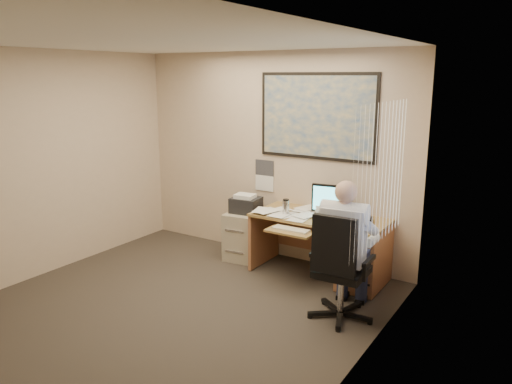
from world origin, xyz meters
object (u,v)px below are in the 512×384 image
Objects in this scene: desk at (345,245)px; office_chair at (339,288)px; person at (344,250)px; filing_cabinet at (246,231)px.

office_chair is (0.32, -0.93, -0.12)m from desk.
desk is 1.14× the size of person.
desk is 1.41m from filing_cabinet.
desk is at bearing -7.37° from filing_cabinet.
office_chair reaches higher than filing_cabinet.
desk is 1.00m from office_chair.
filing_cabinet is at bearing 149.60° from office_chair.
desk is 1.43× the size of office_chair.
filing_cabinet is 0.63× the size of person.
person is at bearing 87.30° from office_chair.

